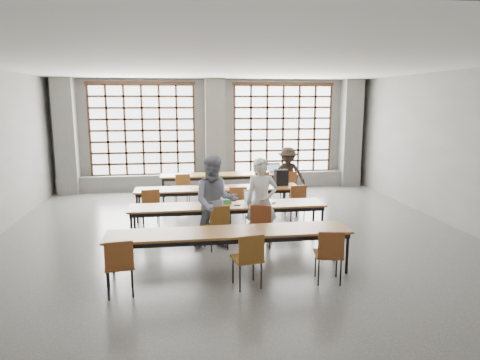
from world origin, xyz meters
name	(u,v)px	position (x,y,z in m)	size (l,w,h in m)	color
floor	(237,241)	(0.00, 0.00, 0.00)	(11.00, 11.00, 0.00)	#4E4E4B
ceiling	(237,65)	(0.00, 0.00, 3.50)	(11.00, 11.00, 0.00)	silver
wall_back	(214,134)	(0.00, 5.50, 1.75)	(10.00, 10.00, 0.00)	#60605E
wall_front	(340,254)	(0.00, -5.50, 1.75)	(10.00, 10.00, 0.00)	#60605E
wall_right	(469,152)	(5.00, 0.00, 1.75)	(11.00, 11.00, 0.00)	#60605E
column_left	(66,137)	(-4.50, 5.22, 1.75)	(0.60, 0.55, 3.50)	#5C5C59
column_mid	(215,135)	(0.00, 5.22, 1.75)	(0.60, 0.55, 3.50)	#5C5C59
column_right	(350,133)	(4.50, 5.22, 1.75)	(0.60, 0.55, 3.50)	#5C5C59
window_left	(143,130)	(-2.25, 5.42, 1.90)	(3.32, 0.12, 3.00)	white
window_right	(283,129)	(2.25, 5.42, 1.90)	(3.32, 0.12, 3.00)	white
sill_ledge	(215,181)	(0.00, 5.30, 0.25)	(9.80, 0.35, 0.50)	#5C5C59
desk_row_a	(230,176)	(0.31, 3.86, 0.66)	(4.00, 0.70, 0.73)	brown
desk_row_b	(218,190)	(-0.22, 1.92, 0.66)	(4.00, 0.70, 0.73)	brown
desk_row_c	(228,208)	(-0.17, 0.17, 0.66)	(4.00, 0.70, 0.73)	brown
desk_row_d	(230,235)	(-0.35, -1.62, 0.66)	(4.00, 0.70, 0.73)	brown
chair_back_left	(182,186)	(-1.08, 3.23, 0.54)	(0.48, 0.48, 0.88)	brown
chair_back_mid	(261,184)	(1.11, 3.23, 0.54)	(0.43, 0.44, 0.88)	brown
chair_back_right	(289,183)	(1.91, 3.23, 0.54)	(0.43, 0.44, 0.88)	brown
chair_mid_left	(150,203)	(-1.81, 1.29, 0.54)	(0.48, 0.48, 0.88)	brown
chair_mid_centre	(237,201)	(0.18, 1.29, 0.54)	(0.43, 0.43, 0.88)	brown
chair_mid_right	(296,199)	(1.59, 1.29, 0.54)	(0.47, 0.48, 0.88)	brown
chair_front_left	(218,223)	(-0.44, -0.46, 0.54)	(0.53, 0.53, 0.88)	brown
chair_front_right	(261,221)	(0.41, -0.46, 0.54)	(0.53, 0.53, 0.88)	maroon
chair_near_left	(119,262)	(-2.04, -2.25, 0.54)	(0.48, 0.48, 0.88)	brown
chair_near_mid	(249,255)	(-0.13, -2.25, 0.54)	(0.49, 0.49, 0.88)	brown
chair_near_right	(329,251)	(1.14, -2.25, 0.54)	(0.49, 0.49, 0.88)	brown
student_male	(262,202)	(0.43, -0.33, 0.87)	(0.64, 0.42, 1.75)	silver
student_female	(216,202)	(-0.47, -0.33, 0.91)	(0.88, 0.69, 1.82)	#182348
student_back	(288,174)	(1.91, 3.36, 0.76)	(0.99, 0.57, 1.53)	black
laptop_front	(253,200)	(0.38, 0.28, 0.79)	(0.39, 0.34, 0.26)	#A9AAAE
laptop_back	(275,170)	(1.66, 3.97, 0.79)	(0.37, 0.31, 0.26)	#AEAEB3
mouse	(274,202)	(0.78, 0.15, 0.75)	(0.10, 0.06, 0.04)	white
green_box	(225,202)	(-0.22, 0.25, 0.78)	(0.25, 0.09, 0.09)	#2B853F
phone	(237,205)	(0.01, 0.07, 0.74)	(0.13, 0.06, 0.01)	black
paper_sheet_a	(193,188)	(-0.82, 1.97, 0.73)	(0.30, 0.21, 0.00)	white
paper_sheet_b	(206,188)	(-0.52, 1.87, 0.73)	(0.30, 0.21, 0.00)	white
paper_sheet_c	(222,187)	(-0.12, 1.92, 0.73)	(0.30, 0.21, 0.00)	white
backpack	(281,177)	(1.38, 1.97, 0.93)	(0.32, 0.20, 0.40)	black
plastic_bag	(260,168)	(1.21, 3.91, 0.87)	(0.26, 0.21, 0.29)	silver
red_pouch	(119,262)	(-2.05, -2.17, 0.50)	(0.20, 0.08, 0.06)	maroon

